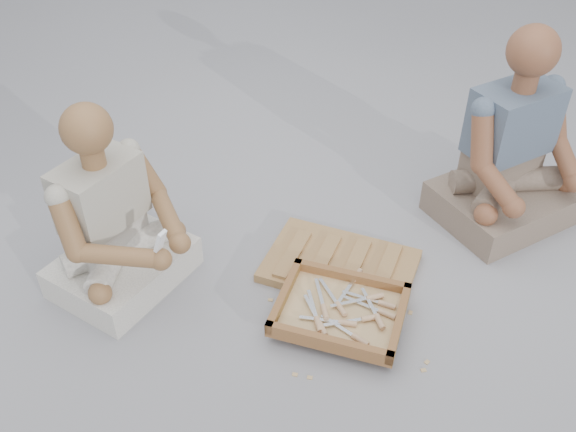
% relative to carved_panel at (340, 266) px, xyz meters
% --- Properties ---
extents(ground, '(60.00, 60.00, 0.00)m').
position_rel_carved_panel_xyz_m(ground, '(-0.21, -0.22, -0.02)').
color(ground, '#999A9F').
rests_on(ground, ground).
extents(carved_panel, '(0.68, 0.51, 0.04)m').
position_rel_carved_panel_xyz_m(carved_panel, '(0.00, 0.00, 0.00)').
color(carved_panel, olive).
rests_on(carved_panel, ground).
extents(tool_tray, '(0.52, 0.43, 0.06)m').
position_rel_carved_panel_xyz_m(tool_tray, '(0.05, -0.30, 0.04)').
color(tool_tray, brown).
rests_on(tool_tray, carved_panel).
extents(chisel_0, '(0.12, 0.20, 0.02)m').
position_rel_carved_panel_xyz_m(chisel_0, '(0.19, -0.32, 0.06)').
color(chisel_0, white).
rests_on(chisel_0, tool_tray).
extents(chisel_1, '(0.20, 0.12, 0.02)m').
position_rel_carved_panel_xyz_m(chisel_1, '(0.15, -0.22, 0.06)').
color(chisel_1, white).
rests_on(chisel_1, tool_tray).
extents(chisel_2, '(0.10, 0.21, 0.02)m').
position_rel_carved_panel_xyz_m(chisel_2, '(-0.02, -0.31, 0.06)').
color(chisel_2, white).
rests_on(chisel_2, tool_tray).
extents(chisel_3, '(0.22, 0.03, 0.02)m').
position_rel_carved_panel_xyz_m(chisel_3, '(0.06, -0.37, 0.05)').
color(chisel_3, white).
rests_on(chisel_3, tool_tray).
extents(chisel_4, '(0.22, 0.08, 0.02)m').
position_rel_carved_panel_xyz_m(chisel_4, '(0.21, -0.28, 0.05)').
color(chisel_4, white).
rests_on(chisel_4, tool_tray).
extents(chisel_5, '(0.20, 0.12, 0.02)m').
position_rel_carved_panel_xyz_m(chisel_5, '(0.12, -0.43, 0.05)').
color(chisel_5, white).
rests_on(chisel_5, tool_tray).
extents(chisel_6, '(0.10, 0.21, 0.02)m').
position_rel_carved_panel_xyz_m(chisel_6, '(-0.03, -0.38, 0.06)').
color(chisel_6, white).
rests_on(chisel_6, tool_tray).
extents(chisel_7, '(0.22, 0.06, 0.02)m').
position_rel_carved_panel_xyz_m(chisel_7, '(0.20, -0.23, 0.05)').
color(chisel_7, white).
rests_on(chisel_7, tool_tray).
extents(chisel_8, '(0.13, 0.20, 0.02)m').
position_rel_carved_panel_xyz_m(chisel_8, '(-0.02, -0.40, 0.06)').
color(chisel_8, white).
rests_on(chisel_8, tool_tray).
extents(chisel_9, '(0.15, 0.19, 0.02)m').
position_rel_carved_panel_xyz_m(chisel_9, '(0.04, -0.28, 0.06)').
color(chisel_9, white).
rests_on(chisel_9, tool_tray).
extents(chisel_10, '(0.08, 0.22, 0.02)m').
position_rel_carved_panel_xyz_m(chisel_10, '(0.08, -0.12, 0.06)').
color(chisel_10, white).
rests_on(chisel_10, tool_tray).
extents(chisel_11, '(0.21, 0.11, 0.02)m').
position_rel_carved_panel_xyz_m(chisel_11, '(0.15, -0.33, 0.06)').
color(chisel_11, white).
rests_on(chisel_11, tool_tray).
extents(wood_chip_0, '(0.02, 0.02, 0.00)m').
position_rel_carved_panel_xyz_m(wood_chip_0, '(0.20, -0.34, -0.02)').
color(wood_chip_0, tan).
rests_on(wood_chip_0, ground).
extents(wood_chip_1, '(0.02, 0.02, 0.00)m').
position_rel_carved_panel_xyz_m(wood_chip_1, '(-0.07, -0.25, -0.02)').
color(wood_chip_1, tan).
rests_on(wood_chip_1, ground).
extents(wood_chip_2, '(0.02, 0.02, 0.00)m').
position_rel_carved_panel_xyz_m(wood_chip_2, '(-0.14, 0.00, -0.02)').
color(wood_chip_2, tan).
rests_on(wood_chip_2, ground).
extents(wood_chip_3, '(0.02, 0.02, 0.00)m').
position_rel_carved_panel_xyz_m(wood_chip_3, '(-0.30, -0.04, -0.02)').
color(wood_chip_3, tan).
rests_on(wood_chip_3, ground).
extents(wood_chip_4, '(0.02, 0.02, 0.00)m').
position_rel_carved_panel_xyz_m(wood_chip_4, '(0.39, -0.47, -0.02)').
color(wood_chip_4, tan).
rests_on(wood_chip_4, ground).
extents(wood_chip_5, '(0.02, 0.02, 0.00)m').
position_rel_carved_panel_xyz_m(wood_chip_5, '(-0.13, -0.40, -0.02)').
color(wood_chip_5, tan).
rests_on(wood_chip_5, ground).
extents(wood_chip_6, '(0.02, 0.02, 0.00)m').
position_rel_carved_panel_xyz_m(wood_chip_6, '(0.40, -0.43, -0.02)').
color(wood_chip_6, tan).
rests_on(wood_chip_6, ground).
extents(wood_chip_7, '(0.02, 0.02, 0.00)m').
position_rel_carved_panel_xyz_m(wood_chip_7, '(-0.07, -0.59, -0.02)').
color(wood_chip_7, tan).
rests_on(wood_chip_7, ground).
extents(wood_chip_8, '(0.02, 0.02, 0.00)m').
position_rel_carved_panel_xyz_m(wood_chip_8, '(0.01, -0.41, -0.02)').
color(wood_chip_8, tan).
rests_on(wood_chip_8, ground).
extents(wood_chip_9, '(0.02, 0.02, 0.00)m').
position_rel_carved_panel_xyz_m(wood_chip_9, '(-0.02, -0.59, -0.02)').
color(wood_chip_9, tan).
rests_on(wood_chip_9, ground).
extents(wood_chip_10, '(0.02, 0.02, 0.00)m').
position_rel_carved_panel_xyz_m(wood_chip_10, '(0.32, -0.19, -0.02)').
color(wood_chip_10, tan).
rests_on(wood_chip_10, ground).
extents(wood_chip_11, '(0.02, 0.02, 0.00)m').
position_rel_carved_panel_xyz_m(wood_chip_11, '(-0.10, -0.38, -0.02)').
color(wood_chip_11, tan).
rests_on(wood_chip_11, ground).
extents(wood_chip_12, '(0.02, 0.02, 0.00)m').
position_rel_carved_panel_xyz_m(wood_chip_12, '(-0.30, -0.00, -0.02)').
color(wood_chip_12, tan).
rests_on(wood_chip_12, ground).
extents(wood_chip_13, '(0.02, 0.02, 0.00)m').
position_rel_carved_panel_xyz_m(wood_chip_13, '(-0.25, -0.24, -0.02)').
color(wood_chip_13, tan).
rests_on(wood_chip_13, ground).
extents(craftsman, '(0.62, 0.64, 0.82)m').
position_rel_carved_panel_xyz_m(craftsman, '(-0.88, -0.26, 0.26)').
color(craftsman, silver).
rests_on(craftsman, ground).
extents(companion, '(0.76, 0.75, 0.93)m').
position_rel_carved_panel_xyz_m(companion, '(0.68, 0.55, 0.29)').
color(companion, '#7E695B').
rests_on(companion, ground).
extents(mobile_phone, '(0.06, 0.05, 0.10)m').
position_rel_carved_panel_xyz_m(mobile_phone, '(-0.61, -0.41, 0.37)').
color(mobile_phone, white).
rests_on(mobile_phone, craftsman).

